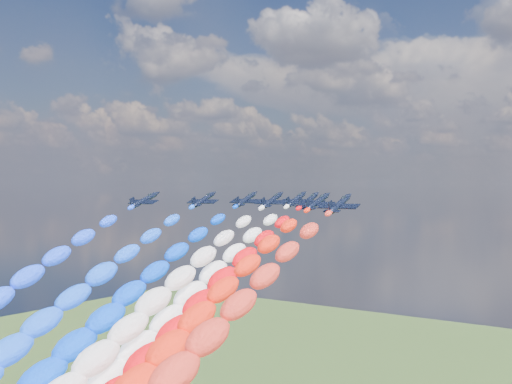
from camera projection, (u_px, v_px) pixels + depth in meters
The scene contains 13 objects.
jet_0 at pixel (144, 200), 156.83m from camera, with size 8.01×10.74×2.37m, color black, non-canonical shape.
jet_1 at pixel (204, 200), 160.81m from camera, with size 8.01×10.74×2.37m, color black, non-canonical shape.
trail_1 at pixel (28, 352), 120.81m from camera, with size 7.04×97.62×57.19m, color blue, non-canonical shape.
jet_2 at pixel (246, 199), 164.54m from camera, with size 8.01×10.74×2.37m, color black, non-canonical shape.
trail_2 at pixel (90, 347), 124.54m from camera, with size 7.04×97.62×57.19m, color #043EE2, non-canonical shape.
jet_3 at pixel (272, 200), 155.22m from camera, with size 8.01×10.74×2.37m, color black, non-canonical shape.
trail_3 at pixel (112, 360), 115.22m from camera, with size 7.04×97.62×57.19m, color silver, non-canonical shape.
jet_4 at pixel (296, 200), 163.12m from camera, with size 8.01×10.74×2.37m, color black, non-canonical shape.
trail_4 at pixel (154, 348), 123.12m from camera, with size 7.04×97.62×57.19m, color white, non-canonical shape.
jet_5 at pixel (309, 200), 153.80m from camera, with size 8.01×10.74×2.37m, color black, non-canonical shape.
trail_5 at pixel (159, 362), 113.80m from camera, with size 7.04×97.62×57.19m, color red, non-canonical shape.
jet_6 at pixel (318, 202), 140.82m from camera, with size 8.01×10.74×2.37m, color black, non-canonical shape.
jet_7 at pixel (340, 204), 126.70m from camera, with size 8.01×10.74×2.37m, color black, non-canonical shape.
Camera 1 is at (87.31, -118.28, 109.26)m, focal length 46.70 mm.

